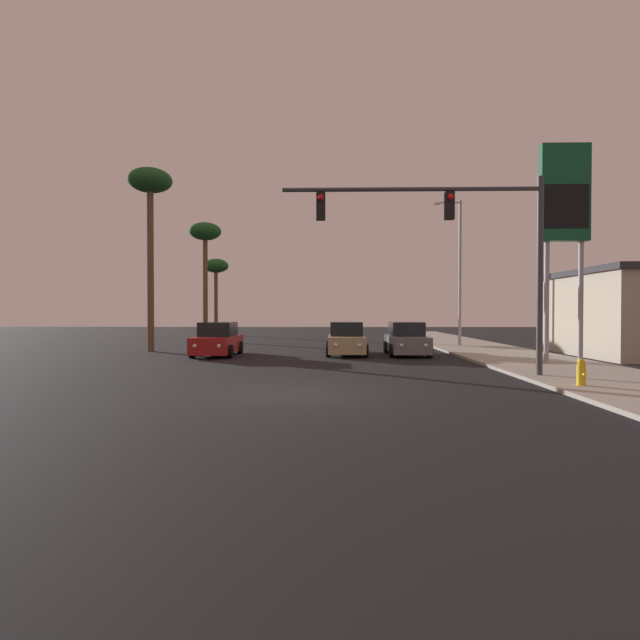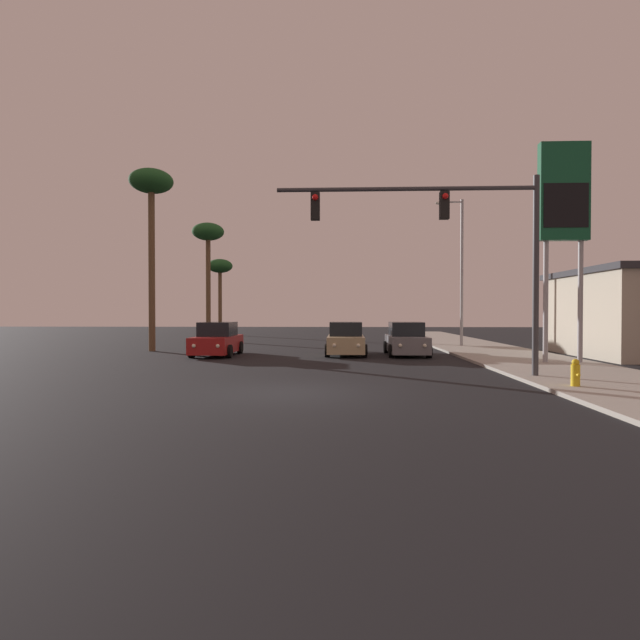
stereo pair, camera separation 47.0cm
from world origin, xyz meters
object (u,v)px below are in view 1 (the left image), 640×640
Objects in this scene: street_lamp at (458,265)px; traffic_light_mast at (463,233)px; car_tan at (346,340)px; palm_tree_far at (216,269)px; car_grey at (407,340)px; palm_tree_near at (150,192)px; fire_hydrant at (581,372)px; car_red at (218,340)px; palm_tree_mid at (205,238)px; gas_station_sign at (564,205)px.

traffic_light_mast is at bearing -103.59° from street_lamp.
palm_tree_far is (-11.80, 22.03, 5.52)m from car_tan.
car_tan is at bearing -141.06° from street_lamp.
street_lamp is at bearing -124.63° from car_grey.
palm_tree_near is at bearing -8.45° from car_grey.
traffic_light_mast is at bearing 112.23° from car_tan.
traffic_light_mast is 11.25× the size of fire_hydrant.
palm_tree_far is (-5.34, 22.62, 5.52)m from car_red.
palm_tree_near reaches higher than palm_tree_mid.
fire_hydrant is (-0.82, -16.99, -4.63)m from street_lamp.
car_grey and car_tan have the same top height.
traffic_light_mast is (3.55, -8.90, 4.03)m from car_tan.
gas_station_sign is 25.33m from palm_tree_mid.
palm_tree_near reaches higher than palm_tree_far.
palm_tree_mid is (-3.82, 12.62, 7.00)m from car_red.
traffic_light_mast is 25.26m from palm_tree_mid.
traffic_light_mast is (0.49, -8.83, 4.03)m from car_grey.
street_lamp is 18.62m from palm_tree_near.
street_lamp is (3.53, 14.63, 0.33)m from traffic_light_mast.
palm_tree_near is (-17.88, -3.70, 3.69)m from street_lamp.
palm_tree_near is (-19.66, 6.54, 2.19)m from gas_station_sign.
car_red is 6.49m from car_tan.
car_red is at bearing 140.31° from traffic_light_mast.
palm_tree_mid is (-10.28, 12.03, 7.00)m from car_tan.
car_grey is 9.72m from traffic_light_mast.
street_lamp is 10.50m from gas_station_sign.
car_red is 14.92m from palm_tree_mid.
car_grey is 5.67× the size of fire_hydrant.
palm_tree_far reaches higher than traffic_light_mast.
gas_station_sign is at bearing 166.33° from car_red.
palm_tree_near is (-10.79, 2.03, 8.05)m from car_tan.
palm_tree_far is at bearing -55.91° from car_grey.
street_lamp is 18.66m from palm_tree_mid.
fire_hydrant is 29.48m from palm_tree_mid.
car_red is 13.62m from traffic_light_mast.
gas_station_sign is (5.81, -4.45, 5.86)m from car_grey.
car_grey is 0.43× the size of palm_tree_near.
car_red is at bearing -155.01° from street_lamp.
gas_station_sign reaches higher than traffic_light_mast.
traffic_light_mast is 0.96× the size of palm_tree_mid.
car_red is at bearing -73.17° from palm_tree_mid.
gas_station_sign is 33.65m from palm_tree_far.
car_red is 0.51× the size of traffic_light_mast.
gas_station_sign is 9.48m from fire_hydrant.
traffic_light_mast is 0.84× the size of palm_tree_near.
street_lamp is at bearing 99.88° from gas_station_sign.
street_lamp is (13.55, 6.31, 4.36)m from car_red.
gas_station_sign is at bearing -18.41° from palm_tree_near.
palm_tree_mid is (-13.83, 20.93, 2.97)m from traffic_light_mast.
palm_tree_mid reaches higher than car_red.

